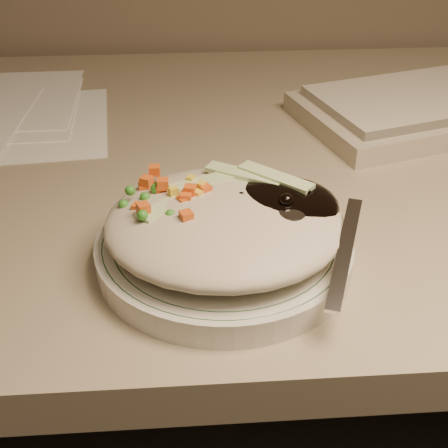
{
  "coord_description": "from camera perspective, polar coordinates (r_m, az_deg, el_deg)",
  "views": [
    {
      "loc": [
        -0.1,
        0.74,
        1.05
      ],
      "look_at": [
        -0.07,
        1.17,
        0.78
      ],
      "focal_mm": 50.0,
      "sensor_mm": 36.0,
      "label": 1
    }
  ],
  "objects": [
    {
      "name": "plate",
      "position": [
        0.52,
        0.0,
        -2.43
      ],
      "size": [
        0.21,
        0.21,
        0.02
      ],
      "primitive_type": "cylinder",
      "color": "silver",
      "rests_on": "desk"
    },
    {
      "name": "desk",
      "position": [
        0.82,
        3.79,
        -5.61
      ],
      "size": [
        1.4,
        0.7,
        0.74
      ],
      "color": "gray",
      "rests_on": "ground"
    },
    {
      "name": "plate_rim",
      "position": [
        0.51,
        0.0,
        -1.51
      ],
      "size": [
        0.2,
        0.2,
        0.0
      ],
      "color": "#144723",
      "rests_on": "plate"
    },
    {
      "name": "meal",
      "position": [
        0.5,
        0.5,
        0.52
      ],
      "size": [
        0.21,
        0.19,
        0.05
      ],
      "color": "#BAB197",
      "rests_on": "plate"
    }
  ]
}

